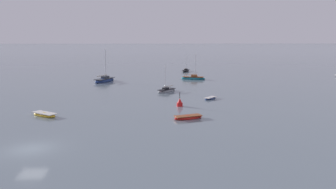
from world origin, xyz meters
name	(u,v)px	position (x,y,z in m)	size (l,w,h in m)	color
ground_plane	(31,149)	(0.00, 0.00, 0.00)	(800.00, 800.00, 0.00)	slate
rowboat_moored_0	(44,115)	(-3.13, 13.70, 0.17)	(4.14, 3.45, 0.64)	gold
sailboat_moored_1	(105,80)	(-0.46, 47.99, 0.34)	(4.92, 7.23, 7.81)	navy
sailboat_moored_2	(193,78)	(20.31, 51.86, 0.28)	(6.08, 3.17, 6.52)	#197084
sailboat_moored_3	(167,91)	(13.50, 33.29, 0.23)	(4.17, 4.50, 5.25)	gray
rowboat_moored_4	(188,117)	(15.84, 11.68, 0.16)	(4.06, 2.56, 0.61)	red
sailboat_moored_4	(186,71)	(19.87, 69.74, 0.22)	(3.00, 4.72, 5.07)	black
rowboat_moored_5	(210,98)	(20.70, 25.53, 0.12)	(2.61, 2.86, 0.46)	navy
channel_buoy	(180,103)	(15.22, 19.71, 0.46)	(0.90, 0.90, 2.30)	red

